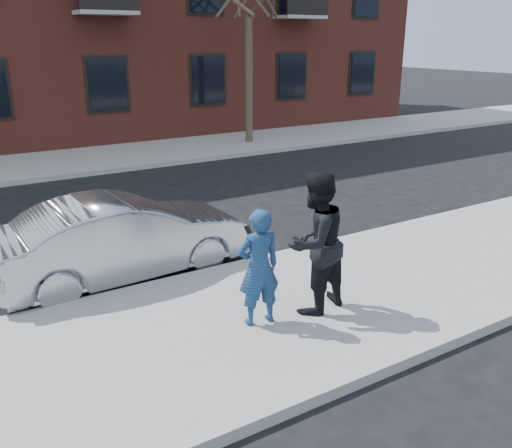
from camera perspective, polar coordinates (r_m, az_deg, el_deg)
ground at (r=8.75m, az=10.96°, el=-6.43°), size 100.00×100.00×0.00m
near_sidewalk at (r=8.56m, az=12.12°, el=-6.57°), size 50.00×3.50×0.15m
near_curb at (r=9.81m, az=4.95°, el=-2.79°), size 50.00×0.10×0.15m
far_sidewalk at (r=18.22m, az=-13.49°, el=7.02°), size 50.00×3.50×0.15m
far_curb at (r=16.55m, az=-11.49°, el=5.98°), size 50.00×0.10×0.15m
silver_sedan at (r=8.94m, az=-13.72°, el=-1.41°), size 4.14×1.61×1.34m
man_hoodie at (r=6.93m, az=0.28°, el=-4.61°), size 0.62×0.51×1.57m
man_peacoat at (r=7.25m, az=6.27°, el=-1.98°), size 1.09×0.93×1.96m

